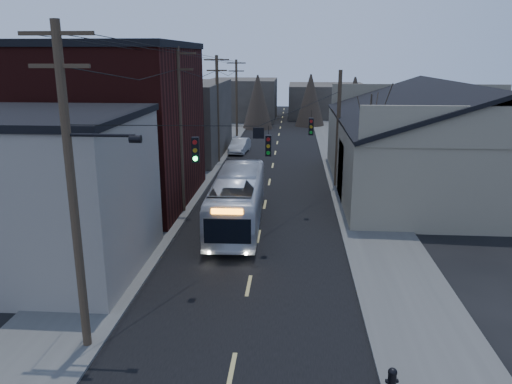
% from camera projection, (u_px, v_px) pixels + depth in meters
% --- Properties ---
extents(road_surface, '(9.00, 110.00, 0.02)m').
position_uv_depth(road_surface, '(272.00, 171.00, 42.40)').
color(road_surface, black).
rests_on(road_surface, ground).
extents(sidewalk_left, '(4.00, 110.00, 0.12)m').
position_uv_depth(sidewalk_left, '(196.00, 169.00, 42.86)').
color(sidewalk_left, '#474744').
rests_on(sidewalk_left, ground).
extents(sidewalk_right, '(4.00, 110.00, 0.12)m').
position_uv_depth(sidewalk_right, '(349.00, 171.00, 41.92)').
color(sidewalk_right, '#474744').
rests_on(sidewalk_right, ground).
extents(building_clapboard, '(8.00, 8.00, 7.00)m').
position_uv_depth(building_clapboard, '(47.00, 196.00, 21.93)').
color(building_clapboard, gray).
rests_on(building_clapboard, ground).
extents(building_brick, '(10.00, 12.00, 10.00)m').
position_uv_depth(building_brick, '(111.00, 127.00, 32.18)').
color(building_brick, black).
rests_on(building_brick, ground).
extents(building_left_far, '(9.00, 14.00, 7.00)m').
position_uv_depth(building_left_far, '(176.00, 120.00, 47.93)').
color(building_left_far, '#37312C').
rests_on(building_left_far, ground).
extents(warehouse, '(16.16, 20.60, 7.73)m').
position_uv_depth(warehouse, '(449.00, 153.00, 35.94)').
color(warehouse, '#7C6F5A').
rests_on(warehouse, ground).
extents(building_far_left, '(10.00, 12.00, 6.00)m').
position_uv_depth(building_far_left, '(243.00, 99.00, 75.69)').
color(building_far_left, '#37312C').
rests_on(building_far_left, ground).
extents(building_far_right, '(12.00, 14.00, 5.00)m').
position_uv_depth(building_far_right, '(327.00, 100.00, 79.69)').
color(building_far_right, '#37312C').
rests_on(building_far_right, ground).
extents(bare_tree, '(0.40, 0.40, 7.20)m').
position_uv_depth(bare_tree, '(368.00, 152.00, 31.36)').
color(bare_tree, black).
rests_on(bare_tree, ground).
extents(utility_lines, '(11.24, 45.28, 10.50)m').
position_uv_depth(utility_lines, '(225.00, 121.00, 35.68)').
color(utility_lines, '#382B1E').
rests_on(utility_lines, ground).
extents(bus, '(2.81, 11.02, 3.05)m').
position_uv_depth(bus, '(238.00, 200.00, 28.44)').
color(bus, silver).
rests_on(bus, ground).
extents(parked_car, '(1.94, 4.48, 1.44)m').
position_uv_depth(parked_car, '(240.00, 146.00, 49.98)').
color(parked_car, '#B3B7BC').
rests_on(parked_car, ground).
extents(fire_hydrant, '(0.37, 0.27, 0.78)m').
position_uv_depth(fire_hydrant, '(392.00, 379.00, 14.28)').
color(fire_hydrant, black).
rests_on(fire_hydrant, sidewalk_right).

